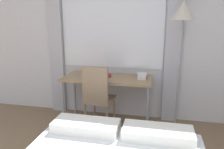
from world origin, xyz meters
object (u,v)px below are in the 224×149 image
Objects in this scene: standing_lamp at (183,21)px; desk_chair at (98,95)px; desk at (107,81)px; book at (102,75)px; telephone at (142,76)px.

desk_chair is at bearing -168.38° from standing_lamp.
desk is 4.46× the size of book.
standing_lamp is at bearing -4.61° from book.
desk is at bearing -21.00° from book.
telephone is (0.61, 0.31, 0.24)m from desk_chair.
telephone is at bearing -1.12° from book.
desk is 7.33× the size of telephone.
telephone is at bearing 34.14° from desk_chair.
desk is at bearing 83.57° from desk_chair.
desk_chair is at bearing -152.79° from telephone.
book reaches higher than desk.
standing_lamp is at bearing -8.77° from telephone.
telephone is (0.54, 0.02, 0.10)m from desk.
standing_lamp is 1.42m from book.
desk_chair is 3.27× the size of book.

